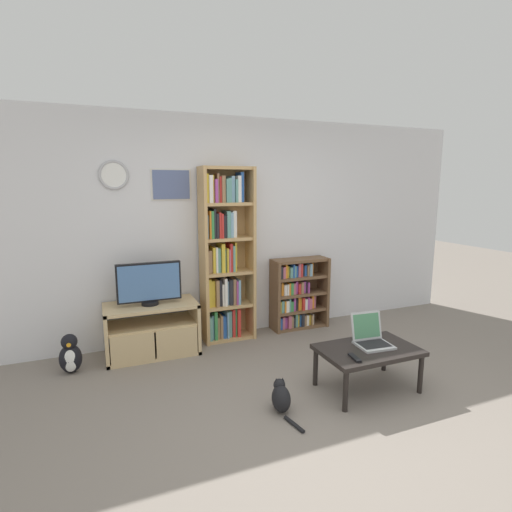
{
  "coord_description": "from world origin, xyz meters",
  "views": [
    {
      "loc": [
        -1.53,
        -2.35,
        1.81
      ],
      "look_at": [
        -0.09,
        1.19,
        1.13
      ],
      "focal_mm": 28.0,
      "sensor_mm": 36.0,
      "label": 1
    }
  ],
  "objects_px": {
    "bookshelf_short": "(296,294)",
    "bookshelf_tall": "(224,256)",
    "coffee_table": "(368,353)",
    "tv_stand": "(152,329)",
    "cat": "(281,397)",
    "laptop": "(371,337)",
    "remote_near_laptop": "(355,358)",
    "penguin_figurine": "(70,355)",
    "television": "(149,284)"
  },
  "relations": [
    {
      "from": "laptop",
      "to": "tv_stand",
      "type": "bearing_deg",
      "value": 145.66
    },
    {
      "from": "cat",
      "to": "penguin_figurine",
      "type": "xyz_separation_m",
      "value": [
        -1.62,
        1.38,
        0.06
      ]
    },
    {
      "from": "remote_near_laptop",
      "to": "penguin_figurine",
      "type": "height_order",
      "value": "remote_near_laptop"
    },
    {
      "from": "television",
      "to": "bookshelf_tall",
      "type": "bearing_deg",
      "value": 9.86
    },
    {
      "from": "coffee_table",
      "to": "remote_near_laptop",
      "type": "bearing_deg",
      "value": -150.26
    },
    {
      "from": "bookshelf_tall",
      "to": "tv_stand",
      "type": "bearing_deg",
      "value": -170.82
    },
    {
      "from": "tv_stand",
      "to": "coffee_table",
      "type": "distance_m",
      "value": 2.25
    },
    {
      "from": "remote_near_laptop",
      "to": "cat",
      "type": "bearing_deg",
      "value": 177.26
    },
    {
      "from": "television",
      "to": "laptop",
      "type": "xyz_separation_m",
      "value": [
        1.76,
        -1.42,
        -0.33
      ]
    },
    {
      "from": "coffee_table",
      "to": "bookshelf_short",
      "type": "bearing_deg",
      "value": 84.82
    },
    {
      "from": "bookshelf_tall",
      "to": "laptop",
      "type": "bearing_deg",
      "value": -60.65
    },
    {
      "from": "tv_stand",
      "to": "penguin_figurine",
      "type": "relative_size",
      "value": 2.47
    },
    {
      "from": "bookshelf_tall",
      "to": "bookshelf_short",
      "type": "distance_m",
      "value": 1.11
    },
    {
      "from": "tv_stand",
      "to": "remote_near_laptop",
      "type": "distance_m",
      "value": 2.18
    },
    {
      "from": "penguin_figurine",
      "to": "coffee_table",
      "type": "bearing_deg",
      "value": -28.51
    },
    {
      "from": "coffee_table",
      "to": "cat",
      "type": "distance_m",
      "value": 0.9
    },
    {
      "from": "bookshelf_tall",
      "to": "coffee_table",
      "type": "relative_size",
      "value": 2.32
    },
    {
      "from": "coffee_table",
      "to": "penguin_figurine",
      "type": "xyz_separation_m",
      "value": [
        -2.48,
        1.35,
        -0.17
      ]
    },
    {
      "from": "tv_stand",
      "to": "bookshelf_tall",
      "type": "xyz_separation_m",
      "value": [
        0.87,
        0.14,
        0.71
      ]
    },
    {
      "from": "remote_near_laptop",
      "to": "penguin_figurine",
      "type": "xyz_separation_m",
      "value": [
        -2.24,
        1.49,
        -0.22
      ]
    },
    {
      "from": "cat",
      "to": "penguin_figurine",
      "type": "relative_size",
      "value": 1.19
    },
    {
      "from": "tv_stand",
      "to": "penguin_figurine",
      "type": "height_order",
      "value": "tv_stand"
    },
    {
      "from": "laptop",
      "to": "cat",
      "type": "height_order",
      "value": "laptop"
    },
    {
      "from": "television",
      "to": "remote_near_laptop",
      "type": "height_order",
      "value": "television"
    },
    {
      "from": "remote_near_laptop",
      "to": "penguin_figurine",
      "type": "bearing_deg",
      "value": 154.04
    },
    {
      "from": "television",
      "to": "cat",
      "type": "height_order",
      "value": "television"
    },
    {
      "from": "laptop",
      "to": "coffee_table",
      "type": "bearing_deg",
      "value": -133.5
    },
    {
      "from": "television",
      "to": "penguin_figurine",
      "type": "distance_m",
      "value": 1.01
    },
    {
      "from": "tv_stand",
      "to": "bookshelf_tall",
      "type": "relative_size",
      "value": 0.48
    },
    {
      "from": "television",
      "to": "laptop",
      "type": "bearing_deg",
      "value": -38.89
    },
    {
      "from": "laptop",
      "to": "cat",
      "type": "distance_m",
      "value": 1.01
    },
    {
      "from": "television",
      "to": "bookshelf_tall",
      "type": "xyz_separation_m",
      "value": [
        0.88,
        0.15,
        0.21
      ]
    },
    {
      "from": "bookshelf_short",
      "to": "bookshelf_tall",
      "type": "bearing_deg",
      "value": -179.38
    },
    {
      "from": "coffee_table",
      "to": "cat",
      "type": "relative_size",
      "value": 1.86
    },
    {
      "from": "television",
      "to": "bookshelf_tall",
      "type": "relative_size",
      "value": 0.33
    },
    {
      "from": "bookshelf_tall",
      "to": "remote_near_laptop",
      "type": "relative_size",
      "value": 12.28
    },
    {
      "from": "cat",
      "to": "penguin_figurine",
      "type": "height_order",
      "value": "penguin_figurine"
    },
    {
      "from": "television",
      "to": "laptop",
      "type": "height_order",
      "value": "television"
    },
    {
      "from": "tv_stand",
      "to": "remote_near_laptop",
      "type": "bearing_deg",
      "value": -48.93
    },
    {
      "from": "television",
      "to": "laptop",
      "type": "relative_size",
      "value": 2.04
    },
    {
      "from": "remote_near_laptop",
      "to": "coffee_table",
      "type": "bearing_deg",
      "value": 37.49
    },
    {
      "from": "cat",
      "to": "bookshelf_short",
      "type": "bearing_deg",
      "value": 69.88
    },
    {
      "from": "tv_stand",
      "to": "laptop",
      "type": "relative_size",
      "value": 2.97
    },
    {
      "from": "penguin_figurine",
      "to": "cat",
      "type": "bearing_deg",
      "value": -40.43
    },
    {
      "from": "penguin_figurine",
      "to": "bookshelf_short",
      "type": "bearing_deg",
      "value": 6.55
    },
    {
      "from": "bookshelf_tall",
      "to": "remote_near_laptop",
      "type": "height_order",
      "value": "bookshelf_tall"
    },
    {
      "from": "television",
      "to": "tv_stand",
      "type": "bearing_deg",
      "value": 57.02
    },
    {
      "from": "bookshelf_short",
      "to": "remote_near_laptop",
      "type": "distance_m",
      "value": 1.84
    },
    {
      "from": "bookshelf_short",
      "to": "laptop",
      "type": "xyz_separation_m",
      "value": [
        -0.07,
        -1.58,
        0.02
      ]
    },
    {
      "from": "television",
      "to": "coffee_table",
      "type": "xyz_separation_m",
      "value": [
        1.69,
        -1.49,
        -0.45
      ]
    }
  ]
}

